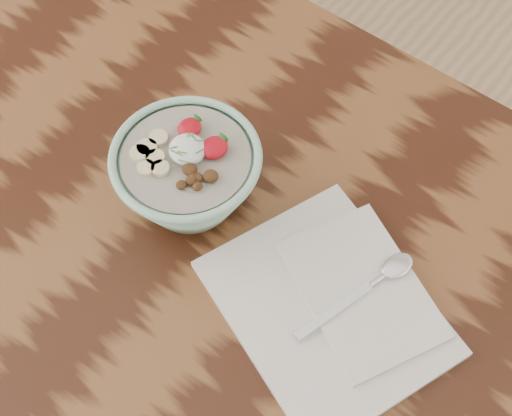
% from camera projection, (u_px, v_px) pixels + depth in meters
% --- Properties ---
extents(table, '(1.60, 0.90, 0.75)m').
position_uv_depth(table, '(187.00, 254.00, 1.04)').
color(table, '#36190D').
rests_on(table, ground).
extents(breakfast_bowl, '(0.19, 0.19, 0.13)m').
position_uv_depth(breakfast_bowl, '(188.00, 175.00, 0.92)').
color(breakfast_bowl, '#9ACFB1').
rests_on(breakfast_bowl, table).
extents(napkin, '(0.35, 0.31, 0.02)m').
position_uv_depth(napkin, '(334.00, 304.00, 0.89)').
color(napkin, silver).
rests_on(napkin, table).
extents(spoon, '(0.07, 0.18, 0.01)m').
position_uv_depth(spoon, '(381.00, 277.00, 0.90)').
color(spoon, silver).
rests_on(spoon, napkin).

